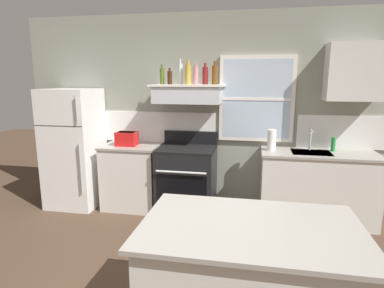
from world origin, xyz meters
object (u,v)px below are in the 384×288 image
(bottle_brown_stout, at_px, (170,78))
(bottle_champagne_gold_foil, at_px, (188,74))
(kitchen_island, at_px, (248,288))
(bottle_rose_pink, at_px, (196,76))
(bottle_amber_wine, at_px, (215,75))
(bottle_red_label_wine, at_px, (205,75))
(paper_towel_roll, at_px, (272,140))
(dish_soap_bottle, at_px, (333,144))
(bottle_clear_tall, at_px, (180,74))
(toaster, at_px, (127,138))
(bottle_olive_oil_square, at_px, (162,76))
(refrigerator, at_px, (74,148))
(stove_range, at_px, (187,179))

(bottle_brown_stout, relative_size, bottle_champagne_gold_foil, 0.68)
(bottle_brown_stout, bearing_deg, kitchen_island, -63.84)
(bottle_rose_pink, distance_m, bottle_amber_wine, 0.25)
(bottle_rose_pink, height_order, kitchen_island, bottle_rose_pink)
(bottle_red_label_wine, distance_m, kitchen_island, 2.81)
(paper_towel_roll, bearing_deg, bottle_champagne_gold_foil, 178.09)
(bottle_rose_pink, bearing_deg, dish_soap_bottle, 1.66)
(bottle_clear_tall, xyz_separation_m, dish_soap_bottle, (1.99, -0.01, -0.89))
(bottle_clear_tall, xyz_separation_m, bottle_red_label_wine, (0.34, -0.01, -0.02))
(toaster, height_order, bottle_champagne_gold_foil, bottle_champagne_gold_foil)
(bottle_olive_oil_square, height_order, dish_soap_bottle, bottle_olive_oil_square)
(bottle_champagne_gold_foil, height_order, paper_towel_roll, bottle_champagne_gold_foil)
(bottle_olive_oil_square, bearing_deg, refrigerator, -174.96)
(toaster, bearing_deg, bottle_rose_pink, 6.17)
(bottle_clear_tall, distance_m, bottle_rose_pink, 0.23)
(bottle_amber_wine, height_order, dish_soap_bottle, bottle_amber_wine)
(dish_soap_bottle, bearing_deg, bottle_brown_stout, -177.72)
(refrigerator, distance_m, bottle_clear_tall, 1.87)
(bottle_red_label_wine, bearing_deg, stove_range, -148.75)
(stove_range, bearing_deg, kitchen_island, -68.37)
(bottle_clear_tall, bearing_deg, dish_soap_bottle, -0.36)
(bottle_olive_oil_square, bearing_deg, stove_range, -14.67)
(paper_towel_roll, relative_size, dish_soap_bottle, 1.50)
(bottle_olive_oil_square, height_order, bottle_brown_stout, bottle_olive_oil_square)
(bottle_red_label_wine, bearing_deg, bottle_champagne_gold_foil, -164.00)
(toaster, distance_m, bottle_red_label_wine, 1.37)
(bottle_clear_tall, relative_size, dish_soap_bottle, 1.85)
(bottle_olive_oil_square, height_order, bottle_clear_tall, bottle_clear_tall)
(bottle_brown_stout, bearing_deg, bottle_clear_tall, 38.76)
(refrigerator, bearing_deg, dish_soap_bottle, 2.60)
(bottle_clear_tall, distance_m, bottle_champagne_gold_foil, 0.14)
(paper_towel_roll, distance_m, dish_soap_bottle, 0.78)
(toaster, distance_m, paper_towel_roll, 1.95)
(refrigerator, height_order, bottle_champagne_gold_foil, bottle_champagne_gold_foil)
(refrigerator, bearing_deg, stove_range, 0.80)
(bottle_olive_oil_square, distance_m, bottle_clear_tall, 0.25)
(bottle_amber_wine, distance_m, paper_towel_roll, 1.12)
(stove_range, relative_size, bottle_clear_tall, 3.27)
(bottle_brown_stout, height_order, bottle_red_label_wine, bottle_red_label_wine)
(stove_range, height_order, bottle_amber_wine, bottle_amber_wine)
(bottle_red_label_wine, height_order, paper_towel_roll, bottle_red_label_wine)
(bottle_champagne_gold_foil, xyz_separation_m, dish_soap_bottle, (1.87, 0.06, -0.88))
(toaster, relative_size, dish_soap_bottle, 1.65)
(paper_towel_roll, bearing_deg, refrigerator, -178.75)
(bottle_clear_tall, bearing_deg, stove_range, -52.72)
(bottle_clear_tall, bearing_deg, bottle_rose_pink, -16.07)
(paper_towel_roll, distance_m, kitchen_island, 2.33)
(stove_range, xyz_separation_m, bottle_clear_tall, (-0.11, 0.15, 1.42))
(refrigerator, distance_m, toaster, 0.82)
(kitchen_island, bearing_deg, toaster, 128.12)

